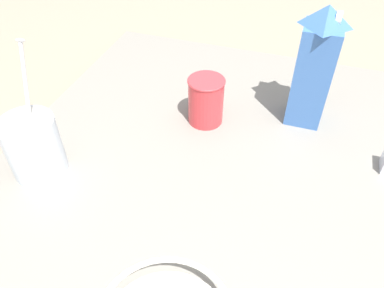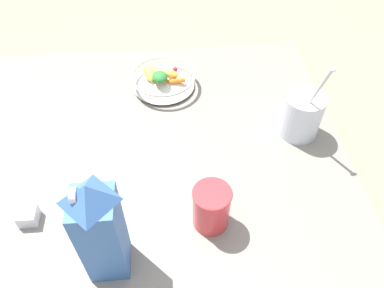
% 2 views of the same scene
% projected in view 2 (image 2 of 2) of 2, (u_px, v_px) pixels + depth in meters
% --- Properties ---
extents(ground_plane, '(6.00, 6.00, 0.00)m').
position_uv_depth(ground_plane, '(147.00, 177.00, 1.03)').
color(ground_plane, gray).
extents(countertop, '(1.12, 1.12, 0.04)m').
position_uv_depth(countertop, '(146.00, 173.00, 1.02)').
color(countertop, gray).
rests_on(countertop, ground_plane).
extents(fruit_bowl, '(0.21, 0.21, 0.07)m').
position_uv_depth(fruit_bowl, '(163.00, 79.00, 1.21)').
color(fruit_bowl, silver).
rests_on(fruit_bowl, countertop).
extents(milk_carton, '(0.08, 0.08, 0.29)m').
position_uv_depth(milk_carton, '(100.00, 230.00, 0.72)').
color(milk_carton, '#3D6BB2').
rests_on(milk_carton, countertop).
extents(yogurt_tub, '(0.13, 0.11, 0.28)m').
position_uv_depth(yogurt_tub, '(302.00, 113.00, 1.04)').
color(yogurt_tub, silver).
rests_on(yogurt_tub, countertop).
extents(drinking_cup, '(0.09, 0.09, 0.12)m').
position_uv_depth(drinking_cup, '(211.00, 207.00, 0.85)').
color(drinking_cup, '#DB383D').
rests_on(drinking_cup, countertop).
extents(spice_jar, '(0.04, 0.04, 0.04)m').
position_uv_depth(spice_jar, '(28.00, 216.00, 0.89)').
color(spice_jar, silver).
rests_on(spice_jar, countertop).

